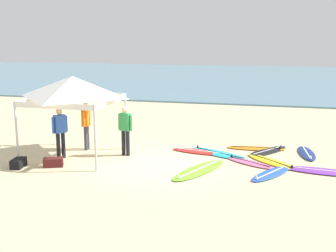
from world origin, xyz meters
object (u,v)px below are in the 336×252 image
at_px(surfboard_orange, 256,148).
at_px(surfboard_pink, 249,162).
at_px(surfboard_blue, 271,173).
at_px(person_orange, 86,123).
at_px(surfboard_cyan, 219,153).
at_px(surfboard_black, 268,151).
at_px(canopy_tent, 73,87).
at_px(person_blue, 60,129).
at_px(person_green, 125,127).
at_px(surfboard_purple, 325,171).
at_px(gear_bag_near_tent, 18,163).
at_px(gear_bag_by_pole, 53,162).
at_px(surfboard_red, 200,152).
at_px(surfboard_navy, 307,153).
at_px(surfboard_lime, 199,170).
at_px(surfboard_yellow, 272,162).

bearing_deg(surfboard_orange, surfboard_pink, -93.83).
relative_size(surfboard_blue, person_orange, 1.17).
height_order(surfboard_cyan, surfboard_black, same).
relative_size(surfboard_cyan, surfboard_blue, 1.20).
relative_size(canopy_tent, surfboard_pink, 1.56).
relative_size(person_blue, person_green, 1.00).
bearing_deg(surfboard_pink, surfboard_cyan, 142.63).
bearing_deg(surfboard_purple, surfboard_pink, 170.56).
relative_size(surfboard_blue, gear_bag_near_tent, 3.33).
height_order(surfboard_purple, gear_bag_by_pole, gear_bag_by_pole).
height_order(canopy_tent, gear_bag_by_pole, canopy_tent).
distance_m(surfboard_red, surfboard_orange, 2.13).
bearing_deg(surfboard_purple, surfboard_black, 131.05).
height_order(surfboard_cyan, gear_bag_by_pole, gear_bag_by_pole).
height_order(surfboard_cyan, surfboard_blue, same).
bearing_deg(surfboard_navy, surfboard_orange, 171.78).
height_order(person_green, gear_bag_near_tent, person_green).
bearing_deg(gear_bag_near_tent, surfboard_cyan, 27.19).
xyz_separation_m(surfboard_black, surfboard_pink, (-0.55, -1.60, 0.00)).
height_order(person_green, gear_bag_by_pole, person_green).
relative_size(surfboard_black, gear_bag_by_pole, 3.35).
distance_m(surfboard_black, surfboard_pink, 1.69).
bearing_deg(person_green, person_blue, -156.77).
bearing_deg(surfboard_blue, surfboard_pink, 125.37).
bearing_deg(canopy_tent, surfboard_purple, 1.69).
height_order(surfboard_pink, surfboard_red, same).
bearing_deg(surfboard_orange, gear_bag_near_tent, -150.20).
bearing_deg(person_orange, surfboard_lime, -18.83).
height_order(surfboard_cyan, person_green, person_green).
relative_size(surfboard_orange, gear_bag_by_pole, 3.54).
height_order(surfboard_orange, person_blue, person_blue).
relative_size(surfboard_black, surfboard_yellow, 1.05).
distance_m(surfboard_blue, surfboard_black, 2.58).
relative_size(surfboard_black, surfboard_orange, 0.95).
relative_size(surfboard_lime, surfboard_red, 1.21).
distance_m(surfboard_navy, person_orange, 7.88).
xyz_separation_m(surfboard_red, surfboard_orange, (1.89, 0.97, 0.00)).
xyz_separation_m(surfboard_black, gear_bag_by_pole, (-6.53, -3.45, 0.10)).
bearing_deg(person_orange, surfboard_navy, 9.48).
relative_size(surfboard_purple, gear_bag_by_pole, 4.29).
height_order(surfboard_lime, person_blue, person_blue).
distance_m(person_blue, person_orange, 1.30).
bearing_deg(gear_bag_by_pole, person_orange, 86.59).
relative_size(surfboard_orange, person_blue, 1.24).
height_order(canopy_tent, surfboard_purple, canopy_tent).
bearing_deg(surfboard_red, person_orange, -172.02).
height_order(surfboard_blue, person_blue, person_blue).
height_order(surfboard_yellow, surfboard_orange, same).
xyz_separation_m(canopy_tent, person_orange, (-0.04, 0.95, -1.40)).
bearing_deg(surfboard_cyan, surfboard_lime, -100.01).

